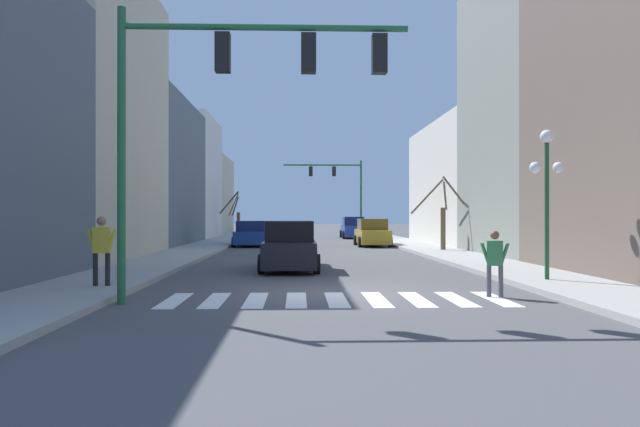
{
  "coord_description": "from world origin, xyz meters",
  "views": [
    {
      "loc": [
        -0.87,
        -15.2,
        1.89
      ],
      "look_at": [
        0.33,
        18.0,
        1.99
      ],
      "focal_mm": 35.0,
      "sensor_mm": 36.0,
      "label": 1
    }
  ],
  "objects_px": {
    "pedestrian_waiting_at_curb": "(495,258)",
    "pedestrian_on_right_sidewalk": "(102,245)",
    "street_lamp_right_corner": "(547,173)",
    "street_tree_left_near": "(443,218)",
    "car_driving_away_lane": "(372,233)",
    "car_at_intersection": "(251,234)",
    "street_tree_right_near": "(236,217)",
    "car_parked_right_far": "(290,247)",
    "car_parked_right_near": "(353,228)",
    "traffic_signal_far": "(339,182)",
    "traffic_signal_near": "(228,85)"
  },
  "relations": [
    {
      "from": "street_lamp_right_corner",
      "to": "car_driving_away_lane",
      "type": "bearing_deg",
      "value": 95.79
    },
    {
      "from": "car_parked_right_far",
      "to": "street_tree_left_near",
      "type": "height_order",
      "value": "street_tree_left_near"
    },
    {
      "from": "street_tree_left_near",
      "to": "car_parked_right_far",
      "type": "bearing_deg",
      "value": -127.75
    },
    {
      "from": "car_parked_right_far",
      "to": "car_driving_away_lane",
      "type": "height_order",
      "value": "car_parked_right_far"
    },
    {
      "from": "pedestrian_on_right_sidewalk",
      "to": "traffic_signal_far",
      "type": "bearing_deg",
      "value": 73.83
    },
    {
      "from": "traffic_signal_near",
      "to": "traffic_signal_far",
      "type": "bearing_deg",
      "value": 82.81
    },
    {
      "from": "car_driving_away_lane",
      "to": "street_tree_right_near",
      "type": "height_order",
      "value": "street_tree_right_near"
    },
    {
      "from": "traffic_signal_far",
      "to": "traffic_signal_near",
      "type": "bearing_deg",
      "value": -97.19
    },
    {
      "from": "traffic_signal_far",
      "to": "street_tree_left_near",
      "type": "relative_size",
      "value": 1.8
    },
    {
      "from": "traffic_signal_near",
      "to": "street_tree_left_near",
      "type": "height_order",
      "value": "traffic_signal_near"
    },
    {
      "from": "traffic_signal_near",
      "to": "street_lamp_right_corner",
      "type": "height_order",
      "value": "traffic_signal_near"
    },
    {
      "from": "pedestrian_on_right_sidewalk",
      "to": "street_tree_left_near",
      "type": "xyz_separation_m",
      "value": [
        12.26,
        16.0,
        0.61
      ]
    },
    {
      "from": "car_at_intersection",
      "to": "street_tree_left_near",
      "type": "xyz_separation_m",
      "value": [
        10.23,
        -6.58,
        1.03
      ]
    },
    {
      "from": "car_at_intersection",
      "to": "street_tree_left_near",
      "type": "height_order",
      "value": "street_tree_left_near"
    },
    {
      "from": "pedestrian_on_right_sidewalk",
      "to": "pedestrian_waiting_at_curb",
      "type": "bearing_deg",
      "value": -11.69
    },
    {
      "from": "traffic_signal_near",
      "to": "car_at_intersection",
      "type": "height_order",
      "value": "traffic_signal_near"
    },
    {
      "from": "traffic_signal_far",
      "to": "car_parked_right_near",
      "type": "height_order",
      "value": "traffic_signal_far"
    },
    {
      "from": "street_lamp_right_corner",
      "to": "pedestrian_waiting_at_curb",
      "type": "xyz_separation_m",
      "value": [
        -2.23,
        -2.47,
        -2.13
      ]
    },
    {
      "from": "car_parked_right_far",
      "to": "pedestrian_on_right_sidewalk",
      "type": "relative_size",
      "value": 2.85
    },
    {
      "from": "traffic_signal_near",
      "to": "street_tree_right_near",
      "type": "relative_size",
      "value": 1.69
    },
    {
      "from": "pedestrian_waiting_at_curb",
      "to": "pedestrian_on_right_sidewalk",
      "type": "xyz_separation_m",
      "value": [
        -9.39,
        1.32,
        0.25
      ]
    },
    {
      "from": "traffic_signal_near",
      "to": "pedestrian_waiting_at_curb",
      "type": "height_order",
      "value": "traffic_signal_near"
    },
    {
      "from": "pedestrian_waiting_at_curb",
      "to": "street_tree_right_near",
      "type": "distance_m",
      "value": 37.85
    },
    {
      "from": "car_at_intersection",
      "to": "traffic_signal_near",
      "type": "bearing_deg",
      "value": -176.94
    },
    {
      "from": "street_lamp_right_corner",
      "to": "car_parked_right_near",
      "type": "relative_size",
      "value": 0.83
    },
    {
      "from": "traffic_signal_far",
      "to": "car_at_intersection",
      "type": "distance_m",
      "value": 17.14
    },
    {
      "from": "pedestrian_waiting_at_curb",
      "to": "pedestrian_on_right_sidewalk",
      "type": "bearing_deg",
      "value": -173.24
    },
    {
      "from": "car_parked_right_far",
      "to": "car_parked_right_near",
      "type": "xyz_separation_m",
      "value": [
        4.88,
        29.94,
        0.03
      ]
    },
    {
      "from": "pedestrian_waiting_at_curb",
      "to": "car_parked_right_far",
      "type": "bearing_deg",
      "value": 137.93
    },
    {
      "from": "car_parked_right_far",
      "to": "street_tree_right_near",
      "type": "bearing_deg",
      "value": -170.79
    },
    {
      "from": "pedestrian_waiting_at_curb",
      "to": "car_driving_away_lane",
      "type": "bearing_deg",
      "value": 104.68
    },
    {
      "from": "street_lamp_right_corner",
      "to": "traffic_signal_far",
      "type": "bearing_deg",
      "value": 94.97
    },
    {
      "from": "car_at_intersection",
      "to": "pedestrian_waiting_at_curb",
      "type": "distance_m",
      "value": 25.02
    },
    {
      "from": "car_parked_right_near",
      "to": "pedestrian_waiting_at_curb",
      "type": "xyz_separation_m",
      "value": [
        -0.05,
        -37.34,
        0.08
      ]
    },
    {
      "from": "pedestrian_on_right_sidewalk",
      "to": "street_tree_right_near",
      "type": "relative_size",
      "value": 0.46
    },
    {
      "from": "traffic_signal_far",
      "to": "street_tree_left_near",
      "type": "xyz_separation_m",
      "value": [
        3.83,
        -21.95,
        -3.04
      ]
    },
    {
      "from": "car_at_intersection",
      "to": "street_tree_right_near",
      "type": "height_order",
      "value": "street_tree_right_near"
    },
    {
      "from": "pedestrian_waiting_at_curb",
      "to": "street_tree_right_near",
      "type": "xyz_separation_m",
      "value": [
        -9.56,
        36.61,
        0.86
      ]
    },
    {
      "from": "pedestrian_waiting_at_curb",
      "to": "street_tree_right_near",
      "type": "bearing_deg",
      "value": 119.42
    },
    {
      "from": "traffic_signal_far",
      "to": "street_tree_right_near",
      "type": "xyz_separation_m",
      "value": [
        -8.59,
        -2.66,
        -3.03
      ]
    },
    {
      "from": "car_driving_away_lane",
      "to": "pedestrian_waiting_at_curb",
      "type": "relative_size",
      "value": 3.15
    },
    {
      "from": "street_lamp_right_corner",
      "to": "street_tree_left_near",
      "type": "bearing_deg",
      "value": 87.55
    },
    {
      "from": "car_driving_away_lane",
      "to": "car_at_intersection",
      "type": "bearing_deg",
      "value": 90.64
    },
    {
      "from": "car_parked_right_far",
      "to": "pedestrian_waiting_at_curb",
      "type": "bearing_deg",
      "value": 33.14
    },
    {
      "from": "street_tree_right_near",
      "to": "car_driving_away_lane",
      "type": "bearing_deg",
      "value": -52.73
    },
    {
      "from": "car_parked_right_near",
      "to": "pedestrian_on_right_sidewalk",
      "type": "distance_m",
      "value": 37.23
    },
    {
      "from": "car_driving_away_lane",
      "to": "car_at_intersection",
      "type": "distance_m",
      "value": 7.41
    },
    {
      "from": "car_at_intersection",
      "to": "pedestrian_on_right_sidewalk",
      "type": "xyz_separation_m",
      "value": [
        -2.03,
        -22.58,
        0.43
      ]
    },
    {
      "from": "traffic_signal_far",
      "to": "car_parked_right_far",
      "type": "relative_size",
      "value": 1.39
    },
    {
      "from": "car_parked_right_far",
      "to": "pedestrian_waiting_at_curb",
      "type": "distance_m",
      "value": 8.83
    }
  ]
}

